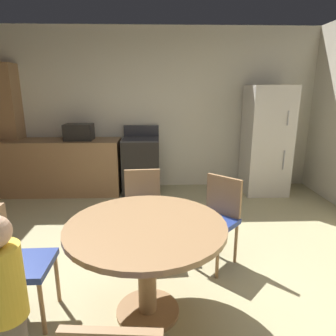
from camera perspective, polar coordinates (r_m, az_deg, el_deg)
ground_plane at (r=2.81m, az=-3.72°, el=-22.15°), size 14.00×14.00×0.00m
wall_back at (r=5.19m, az=-3.01°, el=11.18°), size 5.85×0.12×2.70m
kitchen_counter at (r=5.21m, az=-20.66°, el=0.22°), size 2.08×0.60×0.90m
pantry_column at (r=5.59m, az=-28.67°, el=6.56°), size 0.44×0.36×2.10m
oven_range at (r=4.94m, az=-5.24°, el=0.57°), size 0.60×0.60×1.10m
refrigerator at (r=5.11m, az=18.52°, el=5.07°), size 0.68×0.68×1.76m
microwave at (r=4.99m, az=-16.92°, el=6.72°), size 0.44×0.32×0.26m
dining_table at (r=2.23m, az=-4.24°, el=-14.44°), size 1.17×1.17×0.76m
chair_northeast at (r=2.96m, az=9.47°, el=-9.01°), size 0.57×0.57×0.87m
chair_north at (r=3.14m, az=-4.86°, el=-7.34°), size 0.43×0.43×0.87m
chair_west at (r=2.50m, az=-27.94°, el=-15.45°), size 0.41×0.41×0.87m
person_child at (r=1.94m, az=-28.97°, el=-22.15°), size 0.31×0.31×1.09m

